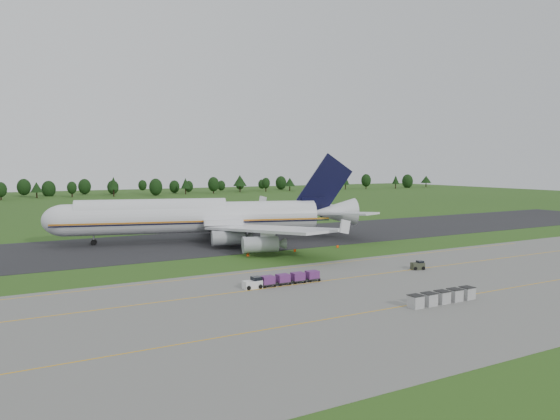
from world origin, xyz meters
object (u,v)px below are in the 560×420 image
utility_cart (418,266)px  baggage_train (281,279)px  aircraft (201,216)px  uld_row (442,297)px  edge_markers (295,251)px

utility_cart → baggage_train: bearing=177.2°
aircraft → uld_row: bearing=-84.5°
baggage_train → edge_markers: 31.92m
uld_row → edge_markers: uld_row is taller
baggage_train → edge_markers: (18.24, 26.18, -0.65)m
aircraft → uld_row: aircraft is taller
baggage_train → utility_cart: (27.17, -1.33, -0.26)m
baggage_train → edge_markers: bearing=55.1°
aircraft → baggage_train: aircraft is taller
aircraft → baggage_train: 51.14m
utility_cart → edge_markers: size_ratio=0.11×
edge_markers → aircraft: bearing=115.7°
aircraft → utility_cart: 56.00m
utility_cart → edge_markers: (-8.93, 27.51, -0.38)m
aircraft → edge_markers: size_ratio=3.35×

